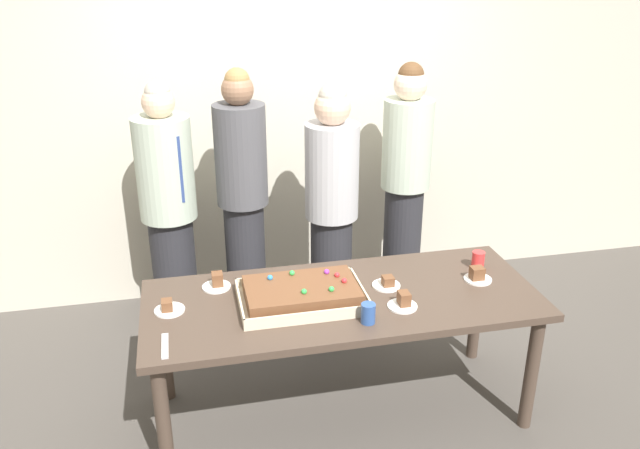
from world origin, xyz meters
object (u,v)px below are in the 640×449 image
(person_striped_tie_right, at_px, (243,202))
(person_far_right_suit, at_px, (169,210))
(plated_slice_center_front, at_px, (217,283))
(cake_server_utensil, at_px, (165,346))
(plated_slice_near_right, at_px, (168,308))
(sheet_cake, at_px, (302,294))
(plated_slice_far_right, at_px, (387,283))
(plated_slice_far_left, at_px, (403,302))
(plated_slice_near_left, at_px, (477,276))
(person_green_shirt_behind, at_px, (405,185))
(party_table, at_px, (343,310))
(drink_cup_nearest, at_px, (478,260))
(drink_cup_middle, at_px, (368,313))
(person_serving_front, at_px, (332,208))

(person_striped_tie_right, xyz_separation_m, person_far_right_suit, (-0.46, 0.11, -0.05))
(plated_slice_center_front, relative_size, cake_server_utensil, 0.75)
(plated_slice_center_front, bearing_deg, plated_slice_near_right, -141.88)
(sheet_cake, relative_size, cake_server_utensil, 3.16)
(plated_slice_far_right, bearing_deg, plated_slice_far_left, -86.14)
(sheet_cake, relative_size, plated_slice_near_left, 4.21)
(plated_slice_near_right, height_order, cake_server_utensil, plated_slice_near_right)
(sheet_cake, distance_m, person_green_shirt_behind, 1.43)
(plated_slice_near_left, bearing_deg, cake_server_utensil, -170.18)
(sheet_cake, height_order, plated_slice_near_left, sheet_cake)
(plated_slice_center_front, bearing_deg, party_table, -21.40)
(plated_slice_far_right, relative_size, drink_cup_nearest, 1.50)
(plated_slice_near_left, height_order, person_striped_tie_right, person_striped_tie_right)
(plated_slice_near_left, relative_size, person_striped_tie_right, 0.09)
(party_table, xyz_separation_m, person_green_shirt_behind, (0.71, 1.08, 0.26))
(person_green_shirt_behind, distance_m, person_far_right_suit, 1.57)
(plated_slice_near_left, xyz_separation_m, drink_cup_nearest, (0.06, 0.13, 0.02))
(plated_slice_near_left, bearing_deg, plated_slice_far_right, 175.70)
(sheet_cake, distance_m, drink_cup_nearest, 1.05)
(plated_slice_far_left, xyz_separation_m, person_far_right_suit, (-1.13, 1.23, 0.11))
(plated_slice_far_right, relative_size, cake_server_utensil, 0.75)
(sheet_cake, xyz_separation_m, cake_server_utensil, (-0.68, -0.26, -0.04))
(drink_cup_middle, relative_size, person_far_right_suit, 0.06)
(plated_slice_near_left, distance_m, plated_slice_far_right, 0.50)
(plated_slice_center_front, relative_size, drink_cup_nearest, 1.50)
(plated_slice_far_left, relative_size, person_striped_tie_right, 0.09)
(plated_slice_far_right, xyz_separation_m, person_far_right_suit, (-1.11, 1.02, 0.12))
(drink_cup_nearest, height_order, cake_server_utensil, drink_cup_nearest)
(plated_slice_far_right, bearing_deg, person_green_shirt_behind, 66.15)
(person_serving_front, bearing_deg, cake_server_utensil, -19.91)
(plated_slice_far_left, height_order, drink_cup_middle, drink_cup_middle)
(sheet_cake, height_order, plated_slice_center_front, sheet_cake)
(drink_cup_middle, relative_size, person_serving_front, 0.06)
(sheet_cake, bearing_deg, plated_slice_center_front, 148.16)
(party_table, distance_m, drink_cup_middle, 0.30)
(drink_cup_nearest, distance_m, person_striped_tie_right, 1.47)
(plated_slice_far_left, height_order, drink_cup_nearest, drink_cup_nearest)
(plated_slice_center_front, relative_size, person_far_right_suit, 0.09)
(plated_slice_near_left, height_order, person_green_shirt_behind, person_green_shirt_behind)
(plated_slice_near_right, height_order, plated_slice_far_left, plated_slice_far_left)
(plated_slice_near_right, xyz_separation_m, plated_slice_center_front, (0.25, 0.20, 0.01))
(person_serving_front, bearing_deg, plated_slice_near_left, 57.76)
(sheet_cake, bearing_deg, cake_server_utensil, -159.12)
(cake_server_utensil, distance_m, person_far_right_suit, 1.35)
(plated_slice_far_left, bearing_deg, drink_cup_middle, -153.72)
(person_striped_tie_right, bearing_deg, plated_slice_near_left, 39.99)
(plated_slice_far_right, bearing_deg, person_striped_tie_right, 125.76)
(plated_slice_near_right, relative_size, person_green_shirt_behind, 0.09)
(party_table, relative_size, person_serving_front, 1.23)
(drink_cup_nearest, relative_size, person_far_right_suit, 0.06)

